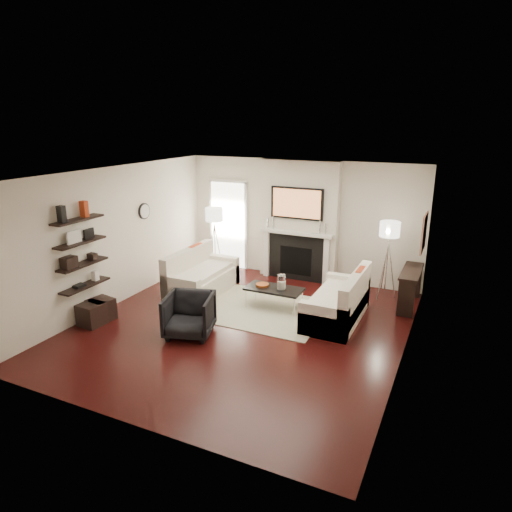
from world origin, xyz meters
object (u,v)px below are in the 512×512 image
at_px(loveseat_left_base, 203,283).
at_px(coffee_table, 274,289).
at_px(loveseat_right_base, 336,309).
at_px(armchair, 189,313).
at_px(ottoman_near, 101,309).
at_px(lamp_left_shade, 214,214).
at_px(lamp_right_shade, 390,229).

bearing_deg(loveseat_left_base, coffee_table, -4.60).
height_order(loveseat_right_base, coffee_table, same).
xyz_separation_m(loveseat_left_base, coffee_table, (1.71, -0.14, 0.19)).
xyz_separation_m(coffee_table, armchair, (-0.86, -1.66, -0.00)).
bearing_deg(coffee_table, loveseat_left_base, 175.40).
bearing_deg(ottoman_near, coffee_table, 34.43).
distance_m(loveseat_left_base, lamp_left_shade, 1.72).
relative_size(armchair, lamp_left_shade, 1.99).
distance_m(loveseat_left_base, lamp_right_shade, 4.01).
distance_m(lamp_right_shade, ottoman_near, 5.75).
xyz_separation_m(armchair, lamp_left_shade, (-1.19, 2.95, 1.05)).
xyz_separation_m(loveseat_right_base, lamp_right_shade, (0.62, 1.50, 1.24)).
relative_size(lamp_left_shade, lamp_right_shade, 1.00).
xyz_separation_m(loveseat_left_base, loveseat_right_base, (2.94, -0.13, 0.00)).
bearing_deg(lamp_left_shade, loveseat_left_base, -73.32).
relative_size(armchair, lamp_right_shade, 1.99).
height_order(loveseat_left_base, lamp_left_shade, lamp_left_shade).
bearing_deg(ottoman_near, lamp_right_shade, 36.41).
bearing_deg(coffee_table, ottoman_near, -145.57).
bearing_deg(loveseat_right_base, lamp_right_shade, 67.66).
relative_size(loveseat_right_base, lamp_right_shade, 4.50).
height_order(armchair, lamp_right_shade, lamp_right_shade).
xyz_separation_m(loveseat_right_base, coffee_table, (-1.23, -0.00, 0.19)).
xyz_separation_m(lamp_left_shade, lamp_right_shade, (3.90, 0.22, 0.00)).
bearing_deg(ottoman_near, loveseat_right_base, 25.16).
bearing_deg(coffee_table, lamp_right_shade, 39.09).
height_order(armchair, lamp_left_shade, lamp_left_shade).
bearing_deg(lamp_left_shade, ottoman_near, -101.26).
xyz_separation_m(coffee_table, ottoman_near, (-2.67, -1.83, -0.20)).
bearing_deg(armchair, lamp_right_shade, 32.20).
relative_size(coffee_table, lamp_left_shade, 2.75).
bearing_deg(lamp_left_shade, lamp_right_shade, 3.20).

